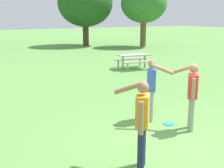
{
  "coord_description": "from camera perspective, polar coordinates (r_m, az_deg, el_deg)",
  "views": [
    {
      "loc": [
        -4.61,
        -4.23,
        2.73
      ],
      "look_at": [
        -0.68,
        2.11,
        1.0
      ],
      "focal_mm": 46.75,
      "sensor_mm": 36.0,
      "label": 1
    }
  ],
  "objects": [
    {
      "name": "person_bystander",
      "position": [
        7.28,
        15.35,
        -1.48
      ],
      "size": [
        0.47,
        0.84,
        1.64
      ],
      "color": "gray",
      "rests_on": "ground"
    },
    {
      "name": "person_catcher",
      "position": [
        7.74,
        7.83,
        -0.27
      ],
      "size": [
        0.48,
        0.84,
        1.64
      ],
      "color": "gray",
      "rests_on": "ground"
    },
    {
      "name": "tree_far_right",
      "position": [
        27.16,
        6.24,
        15.38
      ],
      "size": [
        4.11,
        4.11,
        5.63
      ],
      "color": "brown",
      "rests_on": "ground"
    },
    {
      "name": "picnic_table_near",
      "position": [
        15.59,
        4.34,
        5.05
      ],
      "size": [
        1.9,
        1.67,
        0.77
      ],
      "color": "#B2ADA3",
      "rests_on": "ground"
    },
    {
      "name": "ground_plane",
      "position": [
        6.83,
        14.56,
        -10.97
      ],
      "size": [
        120.0,
        120.0,
        0.0
      ],
      "primitive_type": "plane",
      "color": "#609947"
    },
    {
      "name": "tree_broad_center",
      "position": [
        28.2,
        -5.27,
        15.44
      ],
      "size": [
        5.11,
        5.11,
        6.1
      ],
      "color": "#4C3823",
      "rests_on": "ground"
    },
    {
      "name": "frisbee",
      "position": [
        7.79,
        11.07,
        -7.62
      ],
      "size": [
        0.28,
        0.28,
        0.03
      ],
      "primitive_type": "cylinder",
      "color": "#2D9EDB",
      "rests_on": "ground"
    },
    {
      "name": "person_thrower",
      "position": [
        5.24,
        5.81,
        -6.74
      ],
      "size": [
        0.48,
        0.84,
        1.64
      ],
      "color": "#1E234C",
      "rests_on": "ground"
    }
  ]
}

